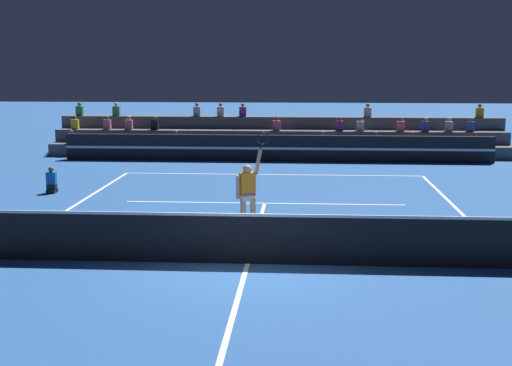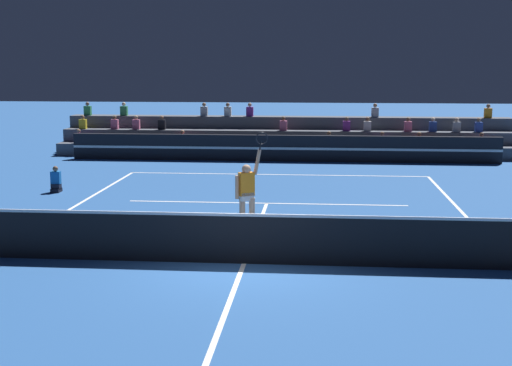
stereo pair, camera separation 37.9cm
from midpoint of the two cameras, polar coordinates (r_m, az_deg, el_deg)
ground_plane at (r=14.82m, az=-1.42°, el=-6.47°), size 120.00×120.00×0.00m
court_lines at (r=14.82m, az=-1.42°, el=-6.46°), size 11.10×23.90×0.01m
tennis_net at (r=14.68m, az=-1.42°, el=-4.43°), size 12.00×0.10×1.10m
sponsor_banner_wall at (r=30.00m, az=1.30°, el=2.81°), size 18.00×0.26×1.10m
bleacher_stand at (r=32.51m, az=1.50°, el=3.51°), size 20.27×2.85×2.28m
ball_kid_courtside at (r=23.64m, az=-16.48°, el=0.03°), size 0.30×0.36×0.84m
tennis_player at (r=17.05m, az=-1.29°, el=-0.92°), size 0.78×0.45×2.50m
tennis_ball at (r=17.12m, az=-5.22°, el=-4.18°), size 0.07×0.07×0.07m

